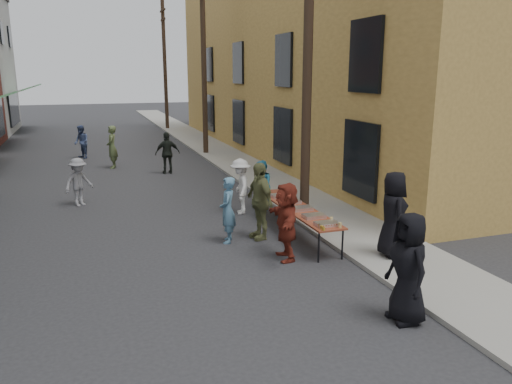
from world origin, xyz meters
TOP-DOWN VIEW (x-y plane):
  - ground at (0.00, 0.00)m, footprint 120.00×120.00m
  - sidewalk at (5.00, 15.00)m, footprint 2.20×60.00m
  - building_ochre at (11.10, 14.00)m, footprint 10.00×28.00m
  - utility_pole_near at (4.30, 3.00)m, footprint 0.26×0.26m
  - utility_pole_mid at (4.30, 15.00)m, footprint 0.26×0.26m
  - utility_pole_far at (4.30, 27.00)m, footprint 0.26×0.26m
  - serving_table at (3.48, 1.66)m, footprint 0.70×4.00m
  - catering_tray_sausage at (3.48, 0.01)m, footprint 0.50×0.33m
  - catering_tray_foil_b at (3.48, 0.66)m, footprint 0.50×0.33m
  - catering_tray_buns at (3.48, 1.36)m, footprint 0.50×0.33m
  - catering_tray_foil_d at (3.48, 2.06)m, footprint 0.50×0.33m
  - catering_tray_buns_end at (3.48, 2.76)m, footprint 0.50×0.33m
  - condiment_jar_a at (3.26, -0.29)m, footprint 0.07×0.07m
  - condiment_jar_b at (3.26, -0.19)m, footprint 0.07×0.07m
  - condiment_jar_c at (3.26, -0.09)m, footprint 0.07×0.07m
  - cup_stack at (3.68, -0.24)m, footprint 0.08×0.08m
  - guest_front_a at (3.40, -3.06)m, footprint 0.63×0.94m
  - guest_front_b at (1.69, 1.74)m, footprint 0.55×0.68m
  - guest_front_c at (3.40, 4.12)m, footprint 0.72×0.85m
  - guest_front_d at (2.74, 4.09)m, footprint 0.80×1.15m
  - guest_front_e at (2.52, 1.76)m, footprint 0.65×1.19m
  - guest_queue_back at (2.60, 0.24)m, footprint 0.78×1.68m
  - server at (4.78, -0.56)m, footprint 0.79×1.03m
  - passerby_left at (-1.74, 6.55)m, footprint 1.11×1.01m
  - passerby_mid at (1.69, 10.70)m, footprint 1.01×0.45m
  - passerby_right at (-0.37, 12.72)m, footprint 0.53×0.72m
  - passerby_far at (-1.61, 15.79)m, footprint 0.87×0.96m

SIDE VIEW (x-z plane):
  - ground at x=0.00m, z-range 0.00..0.00m
  - sidewalk at x=5.00m, z-range 0.00..0.10m
  - serving_table at x=3.48m, z-range 0.34..1.09m
  - passerby_left at x=-1.74m, z-range 0.00..1.50m
  - guest_front_c at x=3.40m, z-range 0.00..1.53m
  - catering_tray_sausage at x=3.48m, z-range 0.75..0.83m
  - catering_tray_foil_b at x=3.48m, z-range 0.75..0.83m
  - catering_tray_buns at x=3.48m, z-range 0.75..0.83m
  - catering_tray_foil_d at x=3.48m, z-range 0.75..0.83m
  - catering_tray_buns_end at x=3.48m, z-range 0.75..0.83m
  - condiment_jar_a at x=3.26m, z-range 0.75..0.83m
  - condiment_jar_b at x=3.26m, z-range 0.75..0.83m
  - condiment_jar_c at x=3.26m, z-range 0.75..0.83m
  - passerby_far at x=-1.61m, z-range 0.00..1.59m
  - cup_stack at x=3.68m, z-range 0.75..0.87m
  - guest_front_b at x=1.69m, z-range 0.00..1.62m
  - guest_front_d at x=2.74m, z-range 0.00..1.63m
  - passerby_mid at x=1.69m, z-range 0.00..1.70m
  - guest_queue_back at x=2.60m, z-range 0.00..1.74m
  - passerby_right at x=-0.37m, z-range 0.00..1.83m
  - guest_front_a at x=3.40m, z-range 0.00..1.88m
  - guest_front_e at x=2.52m, z-range 0.00..1.93m
  - server at x=4.78m, z-range 0.10..1.99m
  - utility_pole_near at x=4.30m, z-range 0.00..9.00m
  - utility_pole_mid at x=4.30m, z-range 0.00..9.00m
  - utility_pole_far at x=4.30m, z-range 0.00..9.00m
  - building_ochre at x=11.10m, z-range 0.00..10.00m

